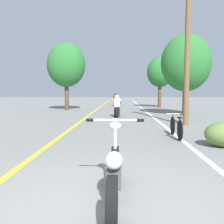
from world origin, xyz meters
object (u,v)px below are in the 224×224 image
roadside_tree_right_far (160,73)px  roadside_tree_left (66,65)px  utility_pole (187,47)px  motorcycle_rider_lead (117,109)px  motorcycle_foreground (114,171)px  roadside_tree_right_near (186,63)px  bicycle_parked (176,127)px  motorcycle_rider_far (115,101)px

roadside_tree_right_far → roadside_tree_left: size_ratio=0.87×
utility_pole → roadside_tree_right_far: size_ratio=1.44×
roadside_tree_left → motorcycle_rider_lead: (4.17, -5.01, -3.11)m
utility_pole → motorcycle_foreground: size_ratio=3.41×
roadside_tree_right_near → motorcycle_rider_lead: bearing=-164.9°
roadside_tree_left → motorcycle_rider_lead: roadside_tree_left is taller
motorcycle_foreground → motorcycle_rider_lead: 10.88m
roadside_tree_left → motorcycle_foreground: 16.77m
roadside_tree_left → roadside_tree_right_near: bearing=-24.4°
roadside_tree_right_far → motorcycle_rider_lead: roadside_tree_right_far is taller
roadside_tree_right_near → roadside_tree_left: size_ratio=0.94×
motorcycle_rider_lead → bicycle_parked: 6.55m
roadside_tree_right_near → bicycle_parked: roadside_tree_right_near is taller
roadside_tree_right_far → motorcycle_rider_lead: size_ratio=2.40×
motorcycle_rider_far → bicycle_parked: bearing=-81.8°
roadside_tree_right_near → motorcycle_foreground: bearing=-109.1°
roadside_tree_right_near → motorcycle_foreground: (-4.16, -12.04, -2.87)m
roadside_tree_right_far → motorcycle_foreground: roadside_tree_right_far is taller
roadside_tree_right_far → bicycle_parked: roadside_tree_right_far is taller
roadside_tree_left → motorcycle_rider_far: 7.51m
utility_pole → motorcycle_rider_lead: 5.46m
motorcycle_rider_lead → bicycle_parked: size_ratio=1.16×
motorcycle_rider_far → roadside_tree_left: bearing=-123.8°
motorcycle_rider_far → motorcycle_rider_lead: bearing=-88.0°
roadside_tree_right_far → bicycle_parked: 15.02m
utility_pole → roadside_tree_right_far: bearing=86.5°
utility_pole → roadside_tree_left: size_ratio=1.26×
roadside_tree_left → motorcycle_foreground: bearing=-74.8°
motorcycle_foreground → motorcycle_rider_far: 21.58m
utility_pole → roadside_tree_right_near: utility_pole is taller
utility_pole → bicycle_parked: size_ratio=4.01×
roadside_tree_right_far → motorcycle_foreground: bearing=-100.9°
roadside_tree_right_far → motorcycle_foreground: 19.85m
roadside_tree_right_far → roadside_tree_left: roadside_tree_left is taller
roadside_tree_right_far → motorcycle_rider_far: (-4.23, 2.29, -2.74)m
roadside_tree_right_near → roadside_tree_left: 9.31m
motorcycle_rider_lead → roadside_tree_right_far: bearing=65.3°
utility_pole → motorcycle_rider_far: (-3.52, 14.01, -2.95)m
utility_pole → roadside_tree_right_far: utility_pole is taller
roadside_tree_right_near → motorcycle_rider_far: (-4.67, 9.53, -2.76)m
roadside_tree_right_far → motorcycle_rider_far: 5.53m
motorcycle_rider_lead → motorcycle_rider_far: bearing=92.0°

